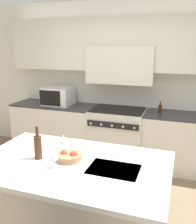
# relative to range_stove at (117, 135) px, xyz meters

# --- Properties ---
(back_cabinetry) EXTENTS (10.00, 0.46, 2.70)m
(back_cabinetry) POSITION_rel_range_stove_xyz_m (0.00, 0.27, 1.15)
(back_cabinetry) COLOR silver
(back_cabinetry) RESTS_ON ground_plane
(back_counter) EXTENTS (3.95, 0.62, 0.92)m
(back_counter) POSITION_rel_range_stove_xyz_m (0.00, 0.02, -0.01)
(back_counter) COLOR silver
(back_counter) RESTS_ON ground_plane
(range_stove) EXTENTS (0.90, 0.70, 0.93)m
(range_stove) POSITION_rel_range_stove_xyz_m (0.00, 0.00, 0.00)
(range_stove) COLOR beige
(range_stove) RESTS_ON ground_plane
(microwave) EXTENTS (0.51, 0.44, 0.32)m
(microwave) POSITION_rel_range_stove_xyz_m (-1.12, 0.02, 0.61)
(microwave) COLOR silver
(microwave) RESTS_ON back_counter
(kitchen_island) EXTENTS (1.76, 1.09, 0.93)m
(kitchen_island) POSITION_rel_range_stove_xyz_m (0.10, -2.03, 0.00)
(kitchen_island) COLOR beige
(kitchen_island) RESTS_ON ground_plane
(wine_bottle) EXTENTS (0.07, 0.07, 0.32)m
(wine_bottle) POSITION_rel_range_stove_xyz_m (-0.23, -2.06, 0.58)
(wine_bottle) COLOR #422314
(wine_bottle) RESTS_ON kitchen_island
(wine_glass_near) EXTENTS (0.07, 0.07, 0.18)m
(wine_glass_near) POSITION_rel_range_stove_xyz_m (0.00, -2.17, 0.59)
(wine_glass_near) COLOR white
(wine_glass_near) RESTS_ON kitchen_island
(wine_glass_far) EXTENTS (0.07, 0.07, 0.18)m
(wine_glass_far) POSITION_rel_range_stove_xyz_m (-0.09, -1.83, 0.59)
(wine_glass_far) COLOR white
(wine_glass_far) RESTS_ON kitchen_island
(fruit_bowl) EXTENTS (0.24, 0.24, 0.09)m
(fruit_bowl) POSITION_rel_range_stove_xyz_m (0.05, -1.99, 0.50)
(fruit_bowl) COLOR #996B47
(fruit_bowl) RESTS_ON kitchen_island
(oil_bottle_on_counter) EXTENTS (0.05, 0.05, 0.17)m
(oil_bottle_on_counter) POSITION_rel_range_stove_xyz_m (0.68, 0.05, 0.52)
(oil_bottle_on_counter) COLOR #422314
(oil_bottle_on_counter) RESTS_ON back_counter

